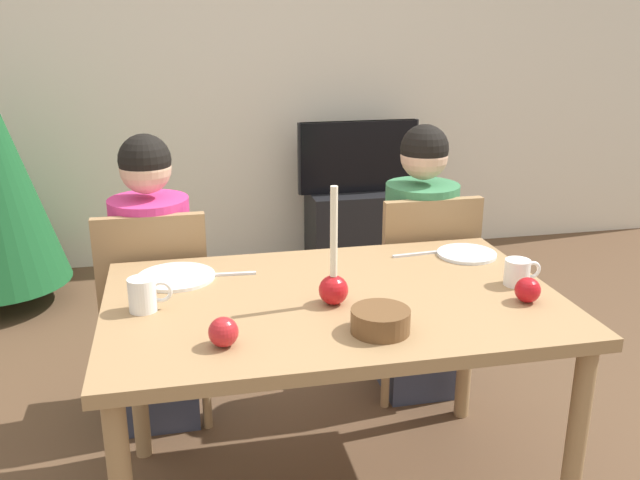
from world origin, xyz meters
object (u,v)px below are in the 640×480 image
at_px(plate_right, 467,254).
at_px(apple_near_candle, 528,290).
at_px(mug_right, 518,272).
at_px(chair_right, 421,283).
at_px(mug_left, 144,294).
at_px(bowl_walnuts, 380,321).
at_px(chair_left, 156,305).
at_px(tv_stand, 357,226).
at_px(plate_left, 176,277).
at_px(tv, 358,157).
at_px(person_right_child, 419,268).
at_px(dining_table, 333,321).
at_px(person_left_child, 155,288).
at_px(candle_centerpiece, 334,281).
at_px(apple_by_left_plate, 223,332).

height_order(plate_right, apple_near_candle, apple_near_candle).
bearing_deg(mug_right, chair_right, 97.56).
relative_size(mug_left, apple_near_candle, 1.65).
relative_size(plate_right, bowl_walnuts, 1.30).
height_order(chair_left, bowl_walnuts, chair_left).
xyz_separation_m(mug_left, mug_right, (1.17, -0.04, -0.01)).
relative_size(tv_stand, plate_left, 2.49).
distance_m(chair_right, tv, 1.71).
bearing_deg(person_right_child, plate_right, -83.79).
height_order(person_right_child, mug_right, person_right_child).
bearing_deg(bowl_walnuts, person_right_child, 63.65).
height_order(dining_table, person_left_child, person_left_child).
relative_size(candle_centerpiece, bowl_walnuts, 2.22).
distance_m(plate_left, mug_right, 1.12).
xyz_separation_m(candle_centerpiece, bowl_walnuts, (0.08, -0.21, -0.04)).
bearing_deg(mug_right, bowl_walnuts, -155.89).
relative_size(person_right_child, bowl_walnuts, 7.11).
relative_size(tv_stand, plate_right, 3.00).
bearing_deg(apple_near_candle, mug_left, 171.08).
bearing_deg(person_left_child, tv, 52.72).
bearing_deg(person_left_child, tv_stand, 52.71).
distance_m(tv_stand, candle_centerpiece, 2.53).
relative_size(tv_stand, apple_near_candle, 8.22).
bearing_deg(candle_centerpiece, tv_stand, 73.12).
bearing_deg(chair_left, bowl_walnuts, -54.16).
distance_m(person_right_child, plate_right, 0.42).
xyz_separation_m(plate_left, mug_left, (-0.09, -0.24, 0.04)).
xyz_separation_m(plate_left, plate_right, (1.04, 0.01, 0.00)).
height_order(tv_stand, tv, tv).
xyz_separation_m(chair_right, plate_left, (-1.00, -0.35, 0.24)).
relative_size(dining_table, bowl_walnuts, 8.50).
relative_size(tv_stand, tv, 0.81).
bearing_deg(bowl_walnuts, dining_table, 104.56).
bearing_deg(chair_right, tv_stand, 83.86).
distance_m(dining_table, chair_right, 0.81).
xyz_separation_m(chair_right, person_right_child, (-0.00, 0.03, 0.06)).
distance_m(plate_right, mug_right, 0.30).
xyz_separation_m(tv, plate_right, (-0.14, -2.03, 0.05)).
relative_size(mug_left, bowl_walnuts, 0.78).
bearing_deg(person_left_child, plate_right, -18.28).
height_order(chair_left, mug_left, chair_left).
bearing_deg(mug_right, plate_left, 165.19).
bearing_deg(plate_left, bowl_walnuts, -43.87).
bearing_deg(apple_by_left_plate, bowl_walnuts, -0.45).
bearing_deg(candle_centerpiece, plate_right, 29.52).
xyz_separation_m(tv_stand, mug_left, (-1.27, -2.29, 0.56)).
distance_m(chair_left, apple_by_left_plate, 0.94).
height_order(mug_left, apple_near_candle, mug_left).
distance_m(dining_table, chair_left, 0.84).
distance_m(tv_stand, plate_left, 2.41).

